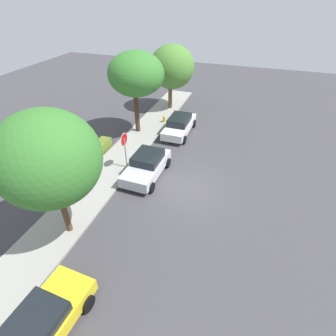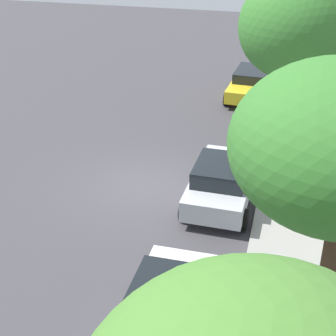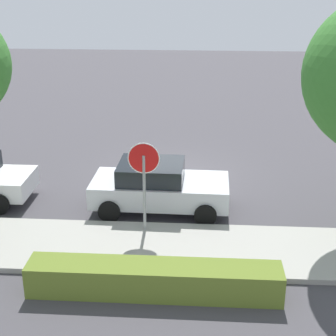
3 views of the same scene
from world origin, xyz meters
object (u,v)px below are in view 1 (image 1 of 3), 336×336
object	(u,v)px
parked_car_yellow	(37,329)
fire_hydrant	(164,120)
street_tree_far	(136,74)
stop_sign	(125,145)
street_tree_mid_block	(172,67)
parked_car_white	(179,125)
parked_car_silver	(147,165)
street_tree_near_corner	(48,159)

from	to	relation	value
parked_car_yellow	fire_hydrant	size ratio (longest dim) A/B	6.02
street_tree_far	stop_sign	bearing A→B (deg)	-165.76
street_tree_mid_block	fire_hydrant	xyz separation A→B (m)	(-3.41, -0.43, -3.58)
parked_car_white	street_tree_mid_block	xyz separation A→B (m)	(4.73, 2.21, 3.19)
stop_sign	street_tree_far	world-z (taller)	street_tree_far
parked_car_silver	street_tree_near_corner	distance (m)	7.01
street_tree_near_corner	fire_hydrant	size ratio (longest dim) A/B	9.03
parked_car_white	fire_hydrant	xyz separation A→B (m)	(1.32, 1.79, -0.38)
parked_car_yellow	street_tree_far	bearing A→B (deg)	11.27
street_tree_mid_block	stop_sign	bearing A→B (deg)	-177.88
stop_sign	street_tree_near_corner	bearing A→B (deg)	179.32
street_tree_mid_block	parked_car_silver	bearing A→B (deg)	-169.88
stop_sign	fire_hydrant	xyz separation A→B (m)	(7.27, -0.03, -1.47)
street_tree_near_corner	stop_sign	bearing A→B (deg)	-0.68
parked_car_white	street_tree_mid_block	size ratio (longest dim) A/B	0.75
street_tree_near_corner	fire_hydrant	bearing A→B (deg)	-0.44
parked_car_silver	street_tree_near_corner	world-z (taller)	street_tree_near_corner
street_tree_near_corner	street_tree_far	xyz separation A→B (m)	(10.93, 1.19, 0.28)
stop_sign	parked_car_yellow	world-z (taller)	stop_sign
street_tree_near_corner	street_tree_far	size ratio (longest dim) A/B	1.02
street_tree_mid_block	fire_hydrant	distance (m)	4.96
fire_hydrant	parked_car_white	bearing A→B (deg)	-126.53
stop_sign	fire_hydrant	distance (m)	7.42
parked_car_white	street_tree_far	distance (m)	5.13
parked_car_silver	street_tree_mid_block	world-z (taller)	street_tree_mid_block
street_tree_mid_block	street_tree_far	distance (m)	5.85
stop_sign	parked_car_silver	distance (m)	1.90
parked_car_yellow	street_tree_near_corner	distance (m)	5.96
parked_car_yellow	street_tree_near_corner	size ratio (longest dim) A/B	0.67
parked_car_white	parked_car_silver	bearing A→B (deg)	177.56
stop_sign	street_tree_far	size ratio (longest dim) A/B	0.41
stop_sign	street_tree_mid_block	size ratio (longest dim) A/B	0.45
street_tree_far	parked_car_silver	bearing A→B (deg)	-151.56
parked_car_silver	street_tree_mid_block	size ratio (longest dim) A/B	0.70
stop_sign	fire_hydrant	size ratio (longest dim) A/B	3.69
street_tree_near_corner	parked_car_yellow	bearing A→B (deg)	-156.64
parked_car_white	street_tree_far	size ratio (longest dim) A/B	0.70
parked_car_yellow	street_tree_far	world-z (taller)	street_tree_far
parked_car_white	parked_car_yellow	bearing A→B (deg)	179.83
street_tree_mid_block	parked_car_white	bearing A→B (deg)	-154.94
parked_car_silver	fire_hydrant	world-z (taller)	parked_car_silver
stop_sign	street_tree_mid_block	world-z (taller)	street_tree_mid_block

